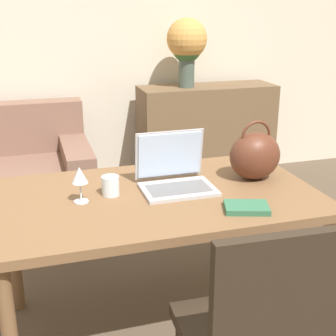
{
  "coord_description": "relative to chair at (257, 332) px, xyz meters",
  "views": [
    {
      "loc": [
        -0.49,
        -1.29,
        1.54
      ],
      "look_at": [
        0.09,
        0.62,
        0.84
      ],
      "focal_mm": 50.0,
      "sensor_mm": 36.0,
      "label": 1
    }
  ],
  "objects": [
    {
      "name": "wall_back",
      "position": [
        -0.16,
        2.91,
        0.83
      ],
      "size": [
        10.0,
        0.06,
        2.7
      ],
      "color": "beige",
      "rests_on": "ground_plane"
    },
    {
      "name": "dining_table",
      "position": [
        -0.12,
        0.77,
        0.12
      ],
      "size": [
        1.46,
        0.86,
        0.72
      ],
      "color": "brown",
      "rests_on": "ground_plane"
    },
    {
      "name": "chair",
      "position": [
        0.0,
        0.0,
        0.0
      ],
      "size": [
        0.46,
        0.46,
        0.94
      ],
      "rotation": [
        0.0,
        0.0,
        -0.04
      ],
      "color": "#2D2319",
      "rests_on": "ground_plane"
    },
    {
      "name": "sideboard",
      "position": [
        0.82,
        2.58,
        -0.08
      ],
      "size": [
        1.17,
        0.4,
        0.89
      ],
      "color": "brown",
      "rests_on": "ground_plane"
    },
    {
      "name": "laptop",
      "position": [
        -0.02,
        0.85,
        0.27
      ],
      "size": [
        0.34,
        0.28,
        0.25
      ],
      "color": "#ADADB2",
      "rests_on": "dining_table"
    },
    {
      "name": "drinking_glass",
      "position": [
        -0.33,
        0.82,
        0.24
      ],
      "size": [
        0.08,
        0.08,
        0.09
      ],
      "color": "silver",
      "rests_on": "dining_table"
    },
    {
      "name": "wine_glass",
      "position": [
        -0.47,
        0.78,
        0.32
      ],
      "size": [
        0.07,
        0.07,
        0.16
      ],
      "color": "silver",
      "rests_on": "dining_table"
    },
    {
      "name": "handbag",
      "position": [
        0.39,
        0.83,
        0.32
      ],
      "size": [
        0.25,
        0.2,
        0.3
      ],
      "color": "#592D1E",
      "rests_on": "dining_table"
    },
    {
      "name": "flower_vase",
      "position": [
        0.63,
        2.57,
        0.72
      ],
      "size": [
        0.33,
        0.33,
        0.56
      ],
      "color": "#47564C",
      "rests_on": "sideboard"
    },
    {
      "name": "book",
      "position": [
        0.19,
        0.49,
        0.21
      ],
      "size": [
        0.21,
        0.18,
        0.02
      ],
      "rotation": [
        0.0,
        0.0,
        -0.31
      ],
      "color": "#336B4C",
      "rests_on": "dining_table"
    }
  ]
}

